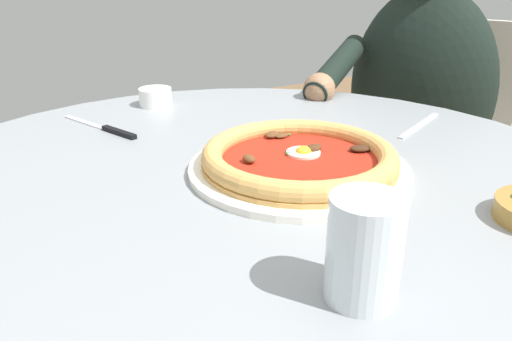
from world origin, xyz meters
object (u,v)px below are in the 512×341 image
Objects in this scene: ramekin_capers at (155,96)px; fork_utensil at (419,125)px; steak_knife at (109,129)px; cafe_chair_diner at (428,141)px; dining_table at (250,252)px; water_glass at (364,256)px; pizza_on_plate at (299,160)px; diner_person at (410,161)px.

ramekin_capers reaches higher than fork_utensil.
cafe_chair_diner is (-0.92, -0.07, -0.21)m from steak_knife.
cafe_chair_diner is at bearing -175.79° from steak_knife.
cafe_chair_diner reaches higher than dining_table.
cafe_chair_diner reaches higher than fork_utensil.
water_glass is 1.11m from cafe_chair_diner.
ramekin_capers reaches higher than steak_knife.
cafe_chair_diner reaches higher than ramekin_capers.
pizza_on_plate is (-0.08, 0.01, 0.14)m from dining_table.
diner_person is at bearing -151.46° from pizza_on_plate.
cafe_chair_diner is at bearing -142.58° from fork_utensil.
steak_knife reaches higher than fork_utensil.
diner_person is 0.15m from cafe_chair_diner.
water_glass reaches higher than steak_knife.
diner_person reaches higher than pizza_on_plate.
dining_table is at bearing 108.89° from steak_knife.
water_glass is at bearing 39.27° from diner_person.
water_glass is at bearing 37.26° from cafe_chair_diner.
diner_person is at bearing 170.65° from ramekin_capers.
diner_person is (-0.69, -0.32, -0.11)m from dining_table.
pizza_on_plate is at bearing -114.35° from water_glass.
water_glass is 0.54m from fork_utensil.
fork_utensil is 0.58m from cafe_chair_diner.
dining_table is 0.76m from diner_person.
diner_person is (-0.61, -0.33, -0.24)m from pizza_on_plate.
pizza_on_plate is 0.37m from steak_knife.
diner_person is at bearing -140.73° from water_glass.
dining_table is at bearing -99.13° from water_glass.
dining_table is at bearing 86.68° from ramekin_capers.
fork_utensil is 0.15× the size of diner_person.
diner_person reaches higher than steak_knife.
steak_knife reaches higher than dining_table.
diner_person is at bearing -179.41° from steak_knife.
water_glass is at bearing 80.87° from dining_table.
water_glass is 0.09× the size of diner_person.
ramekin_capers is (-0.02, -0.43, 0.14)m from dining_table.
water_glass is (0.04, 0.28, 0.16)m from dining_table.
fork_utensil is (-0.49, 0.26, -0.00)m from steak_knife.
water_glass reaches higher than fork_utensil.
fork_utensil is at bearing -172.58° from dining_table.
water_glass reaches higher than ramekin_capers.
dining_table is at bearing 24.89° from cafe_chair_diner.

